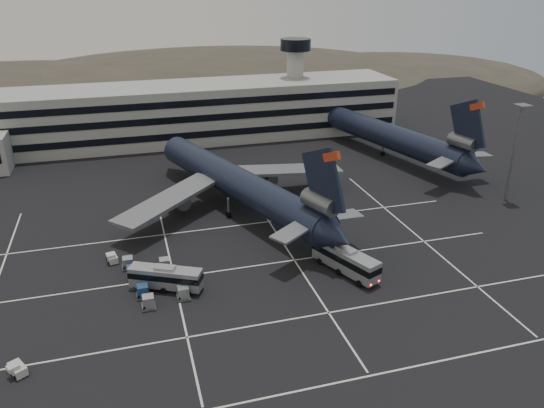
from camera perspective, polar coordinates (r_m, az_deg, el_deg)
The scene contains 12 objects.
ground at distance 74.43m, azimuth -5.52°, elevation -8.76°, with size 260.00×260.00×0.00m, color black.
lane_markings at distance 75.17m, azimuth -4.91°, elevation -8.37°, with size 90.00×55.62×0.01m.
terminal at distance 137.38m, azimuth -12.58°, elevation 9.26°, with size 125.00×26.00×24.00m.
hills at distance 239.46m, azimuth -8.97°, elevation 10.86°, with size 352.00×180.00×44.00m.
lightpole_right at distance 106.78m, azimuth 24.81°, elevation 6.28°, with size 2.40×2.40×18.28m.
trijet_main at distance 94.68m, azimuth -3.61°, elevation 2.23°, with size 44.63×55.83×18.08m.
trijet_far at distance 126.24m, azimuth 12.29°, elevation 7.33°, with size 22.83×57.03×18.08m.
bus_near at distance 76.83m, azimuth 7.91°, elevation -5.88°, with size 6.79×11.41×3.98m.
bus_far at distance 73.83m, azimuth -11.36°, elevation -7.69°, with size 9.99×6.59×3.54m.
tug_a at distance 82.95m, azimuth -16.81°, elevation -5.57°, with size 1.92×2.62×1.52m.
tug_b at distance 65.59m, azimuth -25.66°, elevation -15.69°, with size 2.41×2.74×1.51m.
uld_cluster at distance 75.63m, azimuth -12.61°, elevation -7.95°, with size 8.91×13.40×1.73m.
Camera 1 is at (-10.45, -62.05, 39.75)m, focal length 35.00 mm.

